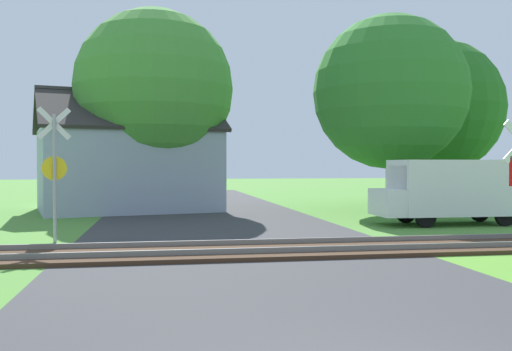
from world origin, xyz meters
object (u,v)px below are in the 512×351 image
mail_truck (450,189)px  tree_center (154,89)px  house (128,167)px  tree_right (390,92)px  crossing_sign_far (54,165)px  tree_far (435,108)px

mail_truck → tree_center: bearing=52.5°
house → tree_right: tree_right is taller
house → mail_truck: 14.01m
tree_right → tree_center: bearing=163.8°
house → mail_truck: (11.33, -8.21, -0.73)m
house → crossing_sign_far: bearing=-110.8°
tree_center → tree_far: size_ratio=1.06×
tree_right → crossing_sign_far: bearing=-149.5°
crossing_sign_far → house: (1.33, 10.66, -0.08)m
tree_far → mail_truck: tree_far is taller
tree_right → mail_truck: 6.33m
house → tree_center: 3.74m
crossing_sign_far → house: house is taller
tree_center → tree_right: bearing=-16.2°
tree_far → mail_truck: (-4.22, -9.37, -3.80)m
tree_center → tree_far: tree_center is taller
house → tree_right: size_ratio=1.07×
crossing_sign_far → tree_right: (12.56, 7.39, 3.14)m
tree_right → mail_truck: (0.09, -4.94, -3.95)m
crossing_sign_far → mail_truck: crossing_sign_far is taller
tree_center → tree_right: (10.03, -2.91, -0.31)m
tree_far → tree_center: bearing=-174.0°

